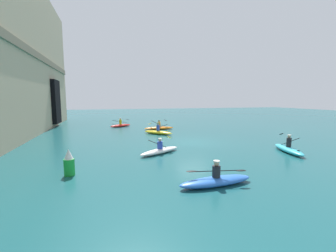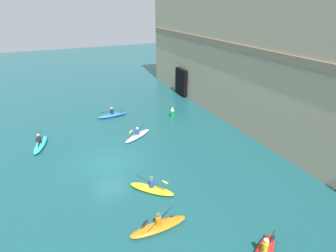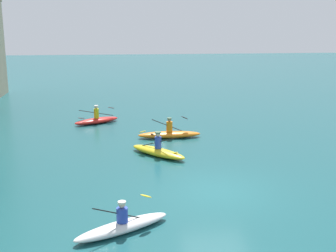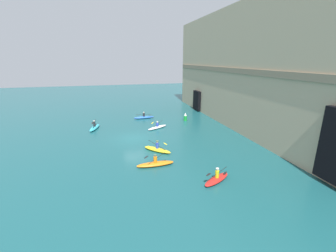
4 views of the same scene
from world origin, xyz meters
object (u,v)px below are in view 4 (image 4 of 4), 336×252
Objects in this scene: kayak_yellow at (157,149)px; kayak_white at (157,127)px; kayak_blue at (144,117)px; marker_buoy at (185,117)px; kayak_red at (217,179)px; kayak_orange at (155,164)px; kayak_cyan at (95,127)px.

kayak_yellow reaches higher than kayak_white.
kayak_yellow is 7.90m from kayak_white.
kayak_blue is 2.64× the size of marker_buoy.
kayak_red is 5.53m from kayak_orange.
kayak_cyan is 1.02× the size of kayak_orange.
kayak_cyan is 1.19× the size of kayak_red.
kayak_yellow is 2.27× the size of marker_buoy.
kayak_blue is at bearing 83.22° from kayak_orange.
kayak_yellow is at bearing -32.03° from marker_buoy.
kayak_white is at bearing -55.83° from kayak_yellow.
kayak_cyan is 2.76× the size of marker_buoy.
marker_buoy reaches higher than kayak_orange.
kayak_red is 0.85× the size of kayak_orange.
kayak_orange is at bearing 46.37° from kayak_white.
kayak_white is (5.83, 0.96, -0.01)m from kayak_blue.
kayak_cyan is 1.21× the size of kayak_yellow.
marker_buoy is (-10.65, 6.66, 0.35)m from kayak_yellow.
kayak_blue is 1.15× the size of kayak_red.
kayak_white is at bearing -59.71° from marker_buoy.
marker_buoy is at bearing -75.71° from kayak_yellow.
kayak_cyan is at bearing 90.59° from kayak_red.
kayak_cyan is 14.07m from kayak_orange.
kayak_red is at bearing -133.94° from kayak_cyan.
marker_buoy is at bearing 59.99° from kayak_orange.
kayak_orange is at bearing -140.40° from kayak_cyan.
kayak_red is at bearing 65.39° from kayak_white.
marker_buoy reaches higher than kayak_red.
kayak_cyan is at bearing 112.64° from kayak_orange.
kayak_orange is 2.72× the size of marker_buoy.
marker_buoy reaches higher than kayak_white.
marker_buoy is (2.91, 5.95, 0.36)m from kayak_blue.
kayak_orange reaches higher than kayak_blue.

